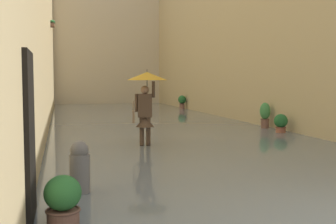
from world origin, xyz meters
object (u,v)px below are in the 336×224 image
at_px(potted_plant_mid_left, 281,123).
at_px(person_wading, 146,92).
at_px(mooring_bollard, 80,169).
at_px(potted_plant_near_left, 265,115).
at_px(potted_plant_mid_right, 63,201).
at_px(potted_plant_far_left, 182,101).

bearing_deg(potted_plant_mid_left, person_wading, 17.65).
bearing_deg(person_wading, mooring_bollard, 65.86).
relative_size(person_wading, mooring_bollard, 2.38).
relative_size(potted_plant_mid_left, potted_plant_near_left, 0.69).
relative_size(potted_plant_mid_right, mooring_bollard, 0.76).
relative_size(potted_plant_near_left, mooring_bollard, 1.14).
distance_m(person_wading, potted_plant_far_left, 14.62).
bearing_deg(mooring_bollard, potted_plant_near_left, -133.99).
bearing_deg(person_wading, potted_plant_mid_right, 68.92).
height_order(potted_plant_near_left, mooring_bollard, potted_plant_near_left).
relative_size(person_wading, potted_plant_mid_right, 3.13).
height_order(person_wading, potted_plant_near_left, person_wading).
xyz_separation_m(potted_plant_near_left, mooring_bollard, (7.08, 7.33, -0.12)).
height_order(person_wading, mooring_bollard, person_wading).
xyz_separation_m(potted_plant_near_left, potted_plant_far_left, (0.00, -10.75, -0.02)).
distance_m(potted_plant_far_left, mooring_bollard, 19.41).
bearing_deg(potted_plant_far_left, potted_plant_mid_right, 69.35).
bearing_deg(potted_plant_mid_left, potted_plant_near_left, -94.80).
relative_size(potted_plant_mid_right, potted_plant_far_left, 0.74).
distance_m(potted_plant_mid_left, potted_plant_mid_right, 10.36).
distance_m(potted_plant_near_left, potted_plant_mid_right, 11.43).
xyz_separation_m(potted_plant_mid_left, potted_plant_far_left, (-0.11, -12.08, 0.15)).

